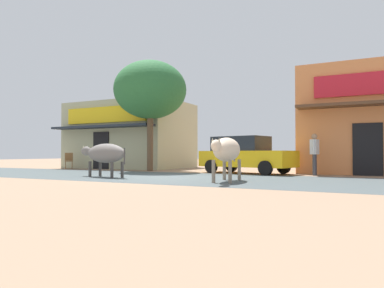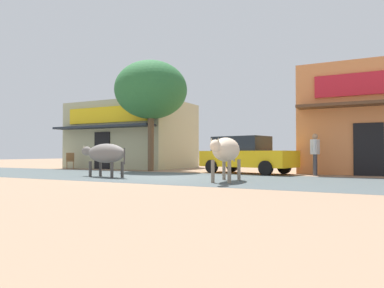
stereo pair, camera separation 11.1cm
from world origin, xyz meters
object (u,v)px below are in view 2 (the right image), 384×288
Objects in this scene: parked_hatchback_car at (245,154)px; roadside_tree at (151,90)px; cow_near_brown at (105,154)px; cow_far_dark at (226,150)px; pedestrian_by_shop at (315,151)px; cafe_chair_near_tree at (70,160)px.

roadside_tree is at bearing -178.20° from parked_hatchback_car.
parked_hatchback_car is at bearing 1.80° from roadside_tree.
roadside_tree is at bearing 102.86° from cow_near_brown.
cow_far_dark is at bearing -37.66° from roadside_tree.
parked_hatchback_car is 1.68× the size of cow_near_brown.
cow_far_dark is 4.97m from pedestrian_by_shop.
pedestrian_by_shop reaches higher than cow_far_dark.
pedestrian_by_shop reaches higher than cafe_chair_near_tree.
cow_far_dark is 12.21m from cafe_chair_near_tree.
pedestrian_by_shop reaches higher than parked_hatchback_car.
parked_hatchback_car is 10.37m from cafe_chair_near_tree.
cow_far_dark is 1.57× the size of pedestrian_by_shop.
cow_near_brown is 8.27m from pedestrian_by_shop.
cow_near_brown is 7.94m from cafe_chair_near_tree.
cow_near_brown is 2.89× the size of cafe_chair_near_tree.
parked_hatchback_car is 1.68× the size of cow_far_dark.
cow_far_dark is at bearing -113.76° from pedestrian_by_shop.
cow_near_brown is 4.86m from cow_far_dark.
cow_far_dark reaches higher than cafe_chair_near_tree.
roadside_tree is 5.90m from parked_hatchback_car.
pedestrian_by_shop is (7.92, -0.02, -3.09)m from roadside_tree.
pedestrian_by_shop is 1.83× the size of cafe_chair_near_tree.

